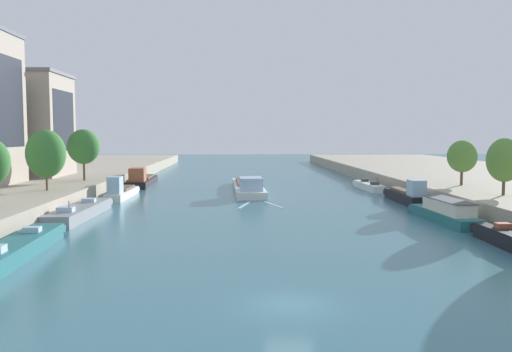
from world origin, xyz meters
TOP-DOWN VIEW (x-y plane):
  - ground_plane at (0.00, 0.00)m, footprint 400.00×400.00m
  - quay_right at (38.85, 55.00)m, footprint 36.00×170.00m
  - barge_midriver at (-0.87, 53.61)m, footprint 4.91×24.92m
  - wake_behind_barge at (0.10, 38.44)m, footprint 5.60×5.97m
  - moored_boat_left_far at (-18.43, 11.55)m, footprint 3.10×15.47m
  - moored_boat_left_near at (-19.22, 29.52)m, footprint 3.25×15.92m
  - moored_boat_left_lone at (-18.47, 46.25)m, footprint 2.38×12.99m
  - moored_boat_left_midway at (-18.73, 63.78)m, footprint 3.62×16.28m
  - moored_boat_right_downstream at (18.35, 25.24)m, footprint 3.16×13.08m
  - moored_boat_right_midway at (19.15, 39.77)m, footprint 2.44×12.64m
  - moored_boat_right_near at (18.31, 55.95)m, footprint 2.42×12.27m
  - tree_left_past_mid at (-24.83, 35.71)m, footprint 4.50×4.50m
  - tree_left_distant at (-24.21, 48.82)m, footprint 4.46×4.46m
  - tree_right_past_mid at (26.06, 28.87)m, footprint 3.74×3.74m
  - tree_right_end_of_row at (26.25, 39.88)m, footprint 3.74×3.74m
  - building_left_tall at (-37.24, 57.67)m, footprint 15.63×12.58m

SIDE VIEW (x-z plane):
  - ground_plane at x=0.00m, z-range 0.00..0.00m
  - wake_behind_barge at x=0.10m, z-range 0.00..0.03m
  - moored_boat_right_near at x=18.31m, z-range -0.52..1.65m
  - moored_boat_left_near at x=-19.22m, z-range -0.53..1.80m
  - moored_boat_left_far at x=-18.43m, z-range -0.53..1.81m
  - barge_midriver at x=-0.87m, z-range -0.55..2.20m
  - moored_boat_left_lone at x=-18.47m, z-range -0.69..2.55m
  - moored_boat_left_midway at x=-18.73m, z-range -0.68..2.60m
  - moored_boat_right_downstream at x=18.35m, z-range -0.19..2.13m
  - moored_boat_right_midway at x=19.15m, z-range -0.65..2.61m
  - quay_right at x=38.85m, z-range 0.00..2.21m
  - tree_right_end_of_row at x=26.25m, z-range 3.04..8.82m
  - tree_right_past_mid at x=26.06m, z-range 2.92..9.09m
  - tree_left_past_mid at x=-24.83m, z-range 2.95..10.05m
  - tree_left_distant at x=-24.21m, z-range 3.37..10.61m
  - building_left_tall at x=-37.24m, z-range 2.22..18.38m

